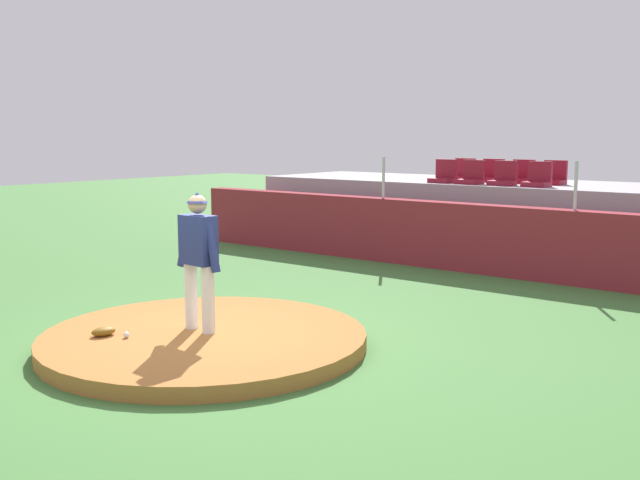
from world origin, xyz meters
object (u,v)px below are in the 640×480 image
(pitcher, at_px, (198,251))
(stadium_chair_2, at_px, (504,178))
(stadium_chair_1, at_px, (471,176))
(stadium_chair_4, at_px, (463,174))
(fielding_glove, at_px, (103,331))
(stadium_chair_0, at_px, (444,175))
(stadium_chair_6, at_px, (522,176))
(baseball, at_px, (126,335))
(stadium_chair_7, at_px, (553,177))
(stadium_chair_5, at_px, (492,175))
(stadium_chair_3, at_px, (538,179))

(pitcher, relative_size, stadium_chair_2, 3.50)
(stadium_chair_1, distance_m, stadium_chair_4, 1.15)
(fielding_glove, xyz_separation_m, stadium_chair_4, (-0.18, 9.79, 1.53))
(stadium_chair_1, bearing_deg, stadium_chair_2, -177.78)
(stadium_chair_0, xyz_separation_m, stadium_chair_6, (1.38, 0.90, 0.00))
(baseball, relative_size, stadium_chair_6, 0.15)
(stadium_chair_1, distance_m, stadium_chair_7, 1.68)
(stadium_chair_2, xyz_separation_m, stadium_chair_5, (-0.69, 0.91, 0.00))
(fielding_glove, height_order, stadium_chair_6, stadium_chair_6)
(fielding_glove, bearing_deg, pitcher, 151.44)
(baseball, bearing_deg, stadium_chair_6, 84.62)
(pitcher, xyz_separation_m, stadium_chair_2, (0.45, 7.97, 0.57))
(baseball, bearing_deg, pitcher, 60.03)
(baseball, distance_m, stadium_chair_1, 8.87)
(stadium_chair_3, bearing_deg, fielding_glove, 77.80)
(stadium_chair_6, bearing_deg, baseball, 84.62)
(stadium_chair_6, bearing_deg, pitcher, 87.06)
(stadium_chair_1, bearing_deg, baseball, 88.74)
(baseball, relative_size, fielding_glove, 0.25)
(baseball, height_order, stadium_chair_1, stadium_chair_1)
(pitcher, distance_m, stadium_chair_1, 7.97)
(stadium_chair_0, height_order, stadium_chair_2, same)
(fielding_glove, distance_m, stadium_chair_7, 10.05)
(baseball, bearing_deg, stadium_chair_4, 92.83)
(stadium_chair_1, distance_m, stadium_chair_5, 0.94)
(stadium_chair_1, distance_m, stadium_chair_6, 1.18)
(fielding_glove, relative_size, stadium_chair_7, 0.60)
(fielding_glove, distance_m, stadium_chair_1, 8.99)
(stadium_chair_2, bearing_deg, stadium_chair_1, 2.22)
(stadium_chair_1, relative_size, stadium_chair_7, 1.00)
(baseball, distance_m, stadium_chair_5, 9.79)
(stadium_chair_3, bearing_deg, stadium_chair_2, 0.97)
(pitcher, relative_size, stadium_chair_6, 3.50)
(pitcher, bearing_deg, stadium_chair_3, 85.83)
(stadium_chair_4, distance_m, stadium_chair_7, 2.10)
(pitcher, xyz_separation_m, fielding_glove, (-0.75, -0.90, -0.96))
(stadium_chair_1, bearing_deg, stadium_chair_7, -147.97)
(stadium_chair_4, bearing_deg, pitcher, 95.99)
(pitcher, relative_size, baseball, 23.63)
(pitcher, xyz_separation_m, stadium_chair_0, (-0.93, 7.97, 0.57))
(stadium_chair_3, bearing_deg, baseball, 79.52)
(stadium_chair_5, relative_size, stadium_chair_6, 1.00)
(pitcher, bearing_deg, stadium_chair_5, 95.69)
(baseball, bearing_deg, stadium_chair_2, 84.11)
(stadium_chair_6, bearing_deg, stadium_chair_5, -0.38)
(stadium_chair_6, bearing_deg, stadium_chair_0, 33.10)
(stadium_chair_2, height_order, stadium_chair_4, same)
(stadium_chair_3, height_order, stadium_chair_6, same)
(stadium_chair_3, distance_m, stadium_chair_5, 1.67)
(stadium_chair_2, relative_size, stadium_chair_7, 1.00)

